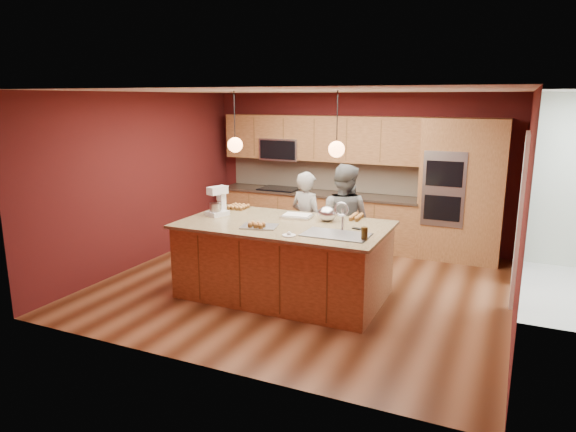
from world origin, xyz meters
The scene contains 24 objects.
floor centered at (0.00, 0.00, 0.00)m, with size 5.50×5.50×0.00m, color #462110.
ceiling centered at (0.00, 0.00, 2.70)m, with size 5.50×5.50×0.00m, color white.
wall_back centered at (0.00, 2.50, 1.35)m, with size 5.50×5.50×0.00m, color #4D1414.
wall_front centered at (0.00, -2.50, 1.35)m, with size 5.50×5.50×0.00m, color #4D1414.
wall_left centered at (-2.75, 0.00, 1.35)m, with size 5.00×5.00×0.00m, color #4D1414.
wall_right centered at (2.75, 0.00, 1.35)m, with size 5.00×5.00×0.00m, color #4D1414.
cabinet_run centered at (-0.68, 2.25, 0.98)m, with size 3.74×0.64×2.30m.
oven_column centered at (1.85, 2.19, 1.15)m, with size 1.30×0.62×2.30m.
doorway_trim centered at (2.73, 0.80, 1.05)m, with size 0.08×1.11×2.20m, color white, non-canonical shape.
pendant_left centered at (-0.81, -0.44, 2.00)m, with size 0.20×0.20×0.80m.
pendant_right centered at (0.61, -0.44, 2.00)m, with size 0.20×0.20×0.80m.
island centered at (-0.08, -0.45, 0.51)m, with size 2.72×1.52×1.38m.
person_left centered at (-0.19, 0.57, 0.78)m, with size 0.57×0.37×1.55m, color black.
person_right centered at (0.39, 0.57, 0.85)m, with size 0.82×0.64×1.69m, color gray.
stand_mixer centered at (-1.14, -0.40, 1.18)m, with size 0.29×0.34×0.41m.
sheet_cake centered at (-0.07, -0.07, 1.02)m, with size 0.44×0.34×0.05m.
cooling_rack centered at (-0.29, -0.76, 1.01)m, with size 0.45×0.32×0.02m, color #9C9EA4.
mixing_bowl centered at (0.38, -0.09, 1.10)m, with size 0.25×0.25×0.21m, color silver.
plate centered at (0.23, -1.00, 1.01)m, with size 0.16×0.16×0.01m, color silver.
tumbler centered at (1.10, -0.79, 1.08)m, with size 0.08×0.08×0.15m, color #32230B.
phone centered at (0.87, -0.34, 1.01)m, with size 0.12×0.06×0.01m, color black.
cupcakes_left centered at (-1.09, 0.10, 1.03)m, with size 0.28×0.28×0.06m, color #BE7E3F, non-canonical shape.
cupcakes_rack centered at (-0.28, -0.85, 1.05)m, with size 0.22×0.15×0.07m, color #BE7E3F, non-canonical shape.
cupcakes_right centered at (0.71, 0.17, 1.04)m, with size 0.15×0.31×0.07m, color #BE7E3F, non-canonical shape.
Camera 1 is at (2.66, -6.38, 2.61)m, focal length 32.00 mm.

